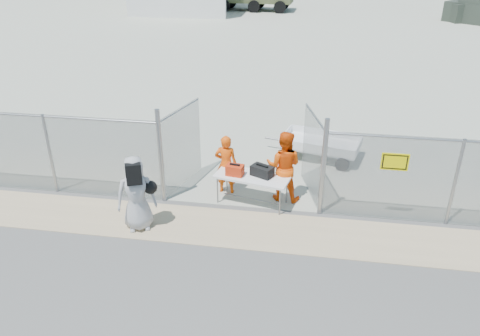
% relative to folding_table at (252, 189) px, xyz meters
% --- Properties ---
extents(ground, '(160.00, 160.00, 0.00)m').
position_rel_folding_table_xyz_m(ground, '(-0.28, -2.23, -0.40)').
color(ground, '#3E3E3E').
extents(tarmac_inside, '(160.00, 80.00, 0.01)m').
position_rel_folding_table_xyz_m(tarmac_inside, '(-0.28, 39.77, -0.39)').
color(tarmac_inside, '#A9AD9A').
rests_on(tarmac_inside, ground).
extents(dirt_strip, '(44.00, 1.60, 0.01)m').
position_rel_folding_table_xyz_m(dirt_strip, '(-0.28, -1.23, -0.39)').
color(dirt_strip, tan).
rests_on(dirt_strip, ground).
extents(chain_link_fence, '(40.00, 0.20, 2.20)m').
position_rel_folding_table_xyz_m(chain_link_fence, '(-0.28, -0.23, 0.70)').
color(chain_link_fence, gray).
rests_on(chain_link_fence, ground).
extents(folding_table, '(1.98, 1.15, 0.79)m').
position_rel_folding_table_xyz_m(folding_table, '(0.00, 0.00, 0.00)').
color(folding_table, white).
rests_on(folding_table, ground).
extents(orange_bag, '(0.46, 0.35, 0.27)m').
position_rel_folding_table_xyz_m(orange_bag, '(-0.44, -0.02, 0.53)').
color(orange_bag, red).
rests_on(orange_bag, folding_table).
extents(black_duffel, '(0.63, 0.53, 0.26)m').
position_rel_folding_table_xyz_m(black_duffel, '(0.24, 0.04, 0.53)').
color(black_duffel, black).
rests_on(black_duffel, folding_table).
extents(security_worker_left, '(0.60, 0.40, 1.63)m').
position_rel_folding_table_xyz_m(security_worker_left, '(-0.76, 0.48, 0.42)').
color(security_worker_left, '#EC4E09').
rests_on(security_worker_left, ground).
extents(security_worker_right, '(0.98, 0.80, 1.89)m').
position_rel_folding_table_xyz_m(security_worker_right, '(0.75, 0.36, 0.55)').
color(security_worker_right, '#EC4E09').
rests_on(security_worker_right, ground).
extents(visitor, '(1.05, 0.88, 1.83)m').
position_rel_folding_table_xyz_m(visitor, '(-2.47, -1.53, 0.52)').
color(visitor, '#9F9FA2').
rests_on(visitor, ground).
extents(utility_trailer, '(3.30, 2.24, 0.73)m').
position_rel_folding_table_xyz_m(utility_trailer, '(1.71, 3.07, -0.03)').
color(utility_trailer, white).
rests_on(utility_trailer, ground).
extents(parked_vehicle_near, '(4.62, 3.11, 1.92)m').
position_rel_folding_table_xyz_m(parked_vehicle_near, '(13.66, 30.87, 0.56)').
color(parked_vehicle_near, '#2E362D').
rests_on(parked_vehicle_near, ground).
extents(parked_vehicle_mid, '(4.85, 4.47, 2.07)m').
position_rel_folding_table_xyz_m(parked_vehicle_mid, '(13.56, 29.92, 0.64)').
color(parked_vehicle_mid, '#2E362D').
rests_on(parked_vehicle_mid, ground).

